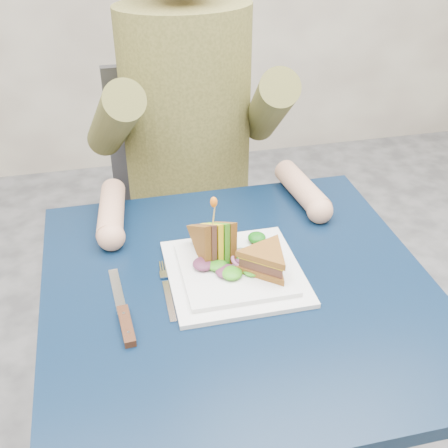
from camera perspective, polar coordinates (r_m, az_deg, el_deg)
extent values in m
cube|color=black|center=(1.10, 1.66, -6.99)|extent=(0.75, 0.75, 0.03)
cylinder|color=#595B5E|center=(1.56, -13.31, -11.29)|extent=(0.04, 0.04, 0.70)
cylinder|color=#595B5E|center=(1.65, 9.58, -7.90)|extent=(0.04, 0.04, 0.70)
cube|color=#47474C|center=(1.72, -3.41, -1.11)|extent=(0.42, 0.40, 0.04)
cube|color=#47474C|center=(1.75, -4.72, 8.91)|extent=(0.42, 0.03, 0.46)
cylinder|color=#47474C|center=(1.73, -8.14, -11.45)|extent=(0.02, 0.02, 0.43)
cylinder|color=#47474C|center=(1.77, 3.65, -9.70)|extent=(0.02, 0.02, 0.43)
cylinder|color=#47474C|center=(1.98, -9.19, -4.64)|extent=(0.02, 0.02, 0.43)
cylinder|color=#47474C|center=(2.02, 0.99, -3.28)|extent=(0.02, 0.02, 0.43)
cylinder|color=brown|center=(1.51, -3.81, 11.73)|extent=(0.34, 0.34, 0.52)
cylinder|color=brown|center=(1.40, -11.19, 10.12)|extent=(0.15, 0.39, 0.31)
cylinder|color=tan|center=(1.28, -11.36, 1.30)|extent=(0.08, 0.20, 0.06)
sphere|color=tan|center=(1.20, -11.40, -1.30)|extent=(0.06, 0.06, 0.06)
cylinder|color=brown|center=(1.46, 4.50, 11.63)|extent=(0.15, 0.39, 0.31)
cylinder|color=tan|center=(1.35, 7.92, 3.59)|extent=(0.08, 0.20, 0.06)
sphere|color=tan|center=(1.28, 9.71, 1.35)|extent=(0.06, 0.06, 0.06)
cube|color=white|center=(1.11, 1.08, -4.99)|extent=(0.26, 0.26, 0.01)
cube|color=white|center=(1.10, 1.09, -4.58)|extent=(0.21, 0.21, 0.01)
cube|color=silver|center=(1.06, -5.58, -7.79)|extent=(0.01, 0.12, 0.00)
cube|color=silver|center=(1.11, -5.99, -5.10)|extent=(0.02, 0.02, 0.00)
cube|color=silver|center=(1.14, -6.49, -4.31)|extent=(0.00, 0.03, 0.00)
cube|color=silver|center=(1.14, -6.24, -4.28)|extent=(0.00, 0.03, 0.00)
cube|color=silver|center=(1.14, -5.99, -4.25)|extent=(0.00, 0.03, 0.00)
cube|color=silver|center=(1.14, -5.74, -4.23)|extent=(0.00, 0.03, 0.00)
cube|color=silver|center=(1.09, -10.77, -6.71)|extent=(0.03, 0.14, 0.00)
cube|color=black|center=(1.01, -9.88, -10.15)|extent=(0.03, 0.10, 0.01)
cylinder|color=silver|center=(1.02, -10.15, -8.93)|extent=(0.01, 0.01, 0.00)
cylinder|color=silver|center=(0.99, -9.67, -10.81)|extent=(0.01, 0.01, 0.00)
cylinder|color=tan|center=(1.08, -1.03, 0.96)|extent=(0.01, 0.01, 0.06)
ellipsoid|color=orange|center=(1.06, -1.05, 2.24)|extent=(0.01, 0.01, 0.02)
torus|color=#9E4C7A|center=(1.10, 1.80, -3.49)|extent=(0.04, 0.04, 0.02)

